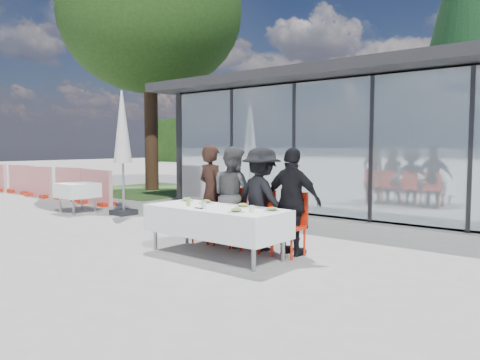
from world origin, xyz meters
The scene contains 25 objects.
ground centered at (0.00, 0.00, 0.00)m, with size 90.00×90.00×0.00m, color gray.
pavilion centered at (2.00, 8.16, 2.15)m, with size 14.80×8.80×3.44m.
dining_table centered at (0.40, -0.20, 0.54)m, with size 2.26×0.96×0.75m.
diner_a centered at (-0.41, 0.57, 0.85)m, with size 0.62×0.62×1.69m, color black.
diner_chair_a centered at (-0.41, 0.54, 0.54)m, with size 0.44×0.44×0.97m.
diner_b centered at (0.10, 0.57, 0.83)m, with size 0.81×0.81×1.67m, color #505050.
diner_chair_b centered at (0.10, 0.54, 0.54)m, with size 0.44×0.44×0.97m.
diner_c centered at (0.69, 0.57, 0.83)m, with size 1.07×1.07×1.66m, color black.
diner_chair_c centered at (0.69, 0.54, 0.54)m, with size 0.44×0.44×0.97m.
diner_d centered at (1.28, 0.57, 0.83)m, with size 0.97×0.97×1.66m, color black.
diner_chair_d centered at (1.28, 0.54, 0.54)m, with size 0.44×0.44×0.97m.
plate_a centered at (-0.46, 0.01, 0.78)m, with size 0.25×0.25×0.07m.
plate_b centered at (-0.01, 0.00, 0.78)m, with size 0.25×0.25×0.07m.
plate_c centered at (0.75, 0.02, 0.78)m, with size 0.25×0.25×0.07m.
plate_d centered at (1.35, -0.06, 0.78)m, with size 0.25×0.25×0.07m.
plate_extra centered at (1.03, -0.47, 0.78)m, with size 0.25×0.25×0.07m.
juice_bottle centered at (0.00, -0.39, 0.82)m, with size 0.06×0.06×0.14m, color #84B94D.
drinking_glasses centered at (0.78, -0.38, 0.80)m, with size 0.86×0.21×0.10m.
folded_eyeglasses centered at (0.32, -0.50, 0.76)m, with size 0.14×0.03×0.01m, color black.
spare_table_left centered at (-5.43, 1.02, 0.55)m, with size 0.86×0.86×0.74m.
market_umbrella centered at (-4.20, 1.51, 1.95)m, with size 0.50×0.50×3.00m.
construction_barriers centered at (-9.60, 2.26, 0.44)m, with size 7.80×0.60×1.00m.
deciduous_tree centered at (-8.50, 6.00, 6.48)m, with size 7.04×6.40×9.38m.
conifer_tree centered at (0.50, 13.00, 5.99)m, with size 4.00×4.00×10.50m.
grass_patch centered at (-8.50, 6.00, 0.01)m, with size 5.00×5.00×0.02m, color #385926.
Camera 1 is at (5.17, -5.44, 1.69)m, focal length 35.00 mm.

